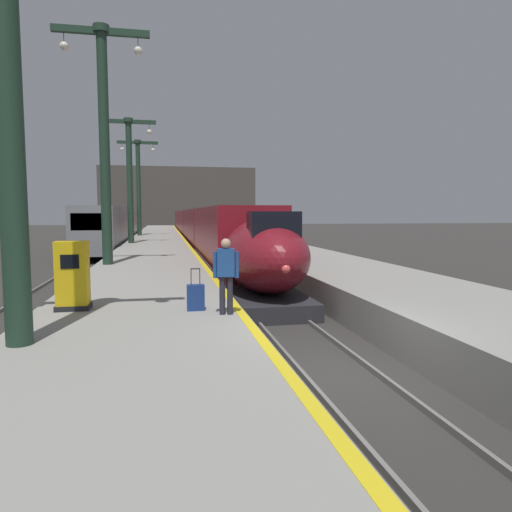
{
  "coord_description": "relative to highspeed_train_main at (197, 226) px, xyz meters",
  "views": [
    {
      "loc": [
        -3.44,
        -8.65,
        3.29
      ],
      "look_at": [
        -0.3,
        7.28,
        1.8
      ],
      "focal_mm": 32.73,
      "sensor_mm": 36.0,
      "label": 1
    }
  ],
  "objects": [
    {
      "name": "station_column_mid",
      "position": [
        -5.9,
        -28.16,
        5.1
      ],
      "size": [
        4.0,
        0.68,
        10.13
      ],
      "color": "#1E3828",
      "rests_on": "platform_left"
    },
    {
      "name": "ground_plane",
      "position": [
        0.0,
        -40.8,
        -1.98
      ],
      "size": [
        260.0,
        260.0,
        0.0
      ],
      "primitive_type": "plane",
      "color": "#33302D"
    },
    {
      "name": "regional_train_adjacent",
      "position": [
        -8.1,
        -0.17,
        0.15
      ],
      "size": [
        2.85,
        36.6,
        3.8
      ],
      "color": "gray",
      "rests_on": "ground"
    },
    {
      "name": "terminus_back_wall",
      "position": [
        0.0,
        61.2,
        5.02
      ],
      "size": [
        36.0,
        2.0,
        14.0
      ],
      "primitive_type": "cube",
      "color": "#4C4742",
      "rests_on": "ground"
    },
    {
      "name": "rail_secondary_right",
      "position": [
        -7.35,
        -13.3,
        -1.92
      ],
      "size": [
        0.08,
        110.0,
        0.12
      ],
      "primitive_type": "cube",
      "color": "slate",
      "rests_on": "ground"
    },
    {
      "name": "rail_secondary_left",
      "position": [
        -8.85,
        -13.3,
        -1.92
      ],
      "size": [
        0.08,
        110.0,
        0.12
      ],
      "primitive_type": "cube",
      "color": "slate",
      "rests_on": "ground"
    },
    {
      "name": "highspeed_train_main",
      "position": [
        0.0,
        0.0,
        0.0
      ],
      "size": [
        2.92,
        74.53,
        3.6
      ],
      "color": "maroon",
      "rests_on": "ground"
    },
    {
      "name": "station_column_far",
      "position": [
        -5.9,
        -13.18,
        4.62
      ],
      "size": [
        4.0,
        0.68,
        9.23
      ],
      "color": "#1E3828",
      "rests_on": "platform_left"
    },
    {
      "name": "station_column_distant",
      "position": [
        -5.9,
        -0.75,
        4.78
      ],
      "size": [
        4.0,
        0.68,
        9.52
      ],
      "color": "#1E3828",
      "rests_on": "platform_left"
    },
    {
      "name": "platform_left_safety_stripe",
      "position": [
        -1.77,
        -16.05,
        -0.92
      ],
      "size": [
        0.2,
        107.8,
        0.01
      ],
      "primitive_type": "cube",
      "color": "yellow",
      "rests_on": "platform_left"
    },
    {
      "name": "rail_main_right",
      "position": [
        0.75,
        -13.3,
        -1.92
      ],
      "size": [
        0.08,
        110.0,
        0.12
      ],
      "primitive_type": "cube",
      "color": "slate",
      "rests_on": "ground"
    },
    {
      "name": "rail_main_left",
      "position": [
        -0.75,
        -13.3,
        -1.92
      ],
      "size": [
        0.08,
        110.0,
        0.12
      ],
      "primitive_type": "cube",
      "color": "slate",
      "rests_on": "ground"
    },
    {
      "name": "passenger_near_edge",
      "position": [
        -2.12,
        -39.31,
        0.06
      ],
      "size": [
        0.56,
        0.28,
        1.69
      ],
      "color": "#23232D",
      "rests_on": "platform_left"
    },
    {
      "name": "ticket_machine_yellow",
      "position": [
        -5.55,
        -38.07,
        -0.19
      ],
      "size": [
        0.76,
        0.62,
        1.6
      ],
      "color": "yellow",
      "rests_on": "platform_left"
    },
    {
      "name": "platform_right",
      "position": [
        4.05,
        -16.05,
        -1.45
      ],
      "size": [
        4.8,
        110.0,
        1.05
      ],
      "primitive_type": "cube",
      "color": "gray",
      "rests_on": "ground"
    },
    {
      "name": "platform_left",
      "position": [
        -4.05,
        -16.05,
        -1.45
      ],
      "size": [
        4.8,
        110.0,
        1.05
      ],
      "primitive_type": "cube",
      "color": "gray",
      "rests_on": "ground"
    },
    {
      "name": "rolling_suitcase",
      "position": [
        -2.75,
        -38.74,
        -0.62
      ],
      "size": [
        0.4,
        0.22,
        0.98
      ],
      "color": "navy",
      "rests_on": "platform_left"
    }
  ]
}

